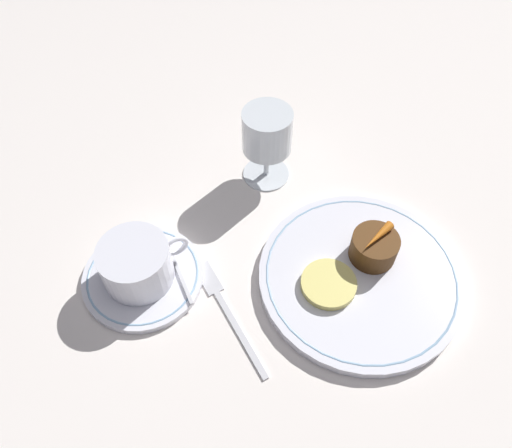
% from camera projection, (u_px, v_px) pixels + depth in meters
% --- Properties ---
extents(ground_plane, '(3.00, 3.00, 0.00)m').
position_uv_depth(ground_plane, '(351.00, 269.00, 0.67)').
color(ground_plane, white).
extents(dinner_plate, '(0.27, 0.27, 0.01)m').
position_uv_depth(dinner_plate, '(357.00, 278.00, 0.66)').
color(dinner_plate, white).
rests_on(dinner_plate, ground_plane).
extents(saucer, '(0.16, 0.16, 0.01)m').
position_uv_depth(saucer, '(143.00, 276.00, 0.66)').
color(saucer, white).
rests_on(saucer, ground_plane).
extents(coffee_cup, '(0.12, 0.09, 0.06)m').
position_uv_depth(coffee_cup, '(136.00, 263.00, 0.63)').
color(coffee_cup, white).
rests_on(coffee_cup, saucer).
extents(spoon, '(0.02, 0.11, 0.00)m').
position_uv_depth(spoon, '(176.00, 263.00, 0.66)').
color(spoon, silver).
rests_on(spoon, saucer).
extents(wine_glass, '(0.07, 0.07, 0.12)m').
position_uv_depth(wine_glass, '(267.00, 136.00, 0.71)').
color(wine_glass, silver).
rests_on(wine_glass, ground_plane).
extents(fork, '(0.02, 0.18, 0.01)m').
position_uv_depth(fork, '(223.00, 304.00, 0.64)').
color(fork, silver).
rests_on(fork, ground_plane).
extents(dessert_cake, '(0.06, 0.06, 0.04)m').
position_uv_depth(dessert_cake, '(372.00, 245.00, 0.66)').
color(dessert_cake, '#563314').
rests_on(dessert_cake, dinner_plate).
extents(carrot_garnish, '(0.05, 0.03, 0.01)m').
position_uv_depth(carrot_garnish, '(376.00, 234.00, 0.64)').
color(carrot_garnish, orange).
rests_on(carrot_garnish, dessert_cake).
extents(pineapple_slice, '(0.07, 0.07, 0.01)m').
position_uv_depth(pineapple_slice, '(329.00, 284.00, 0.64)').
color(pineapple_slice, '#EFE075').
rests_on(pineapple_slice, dinner_plate).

